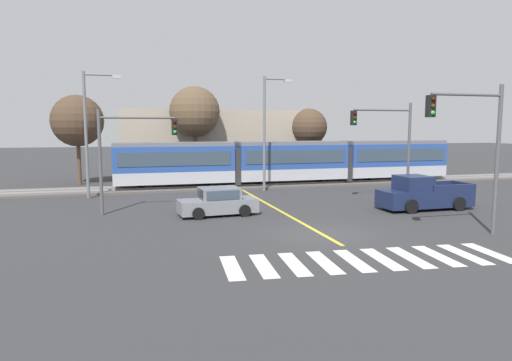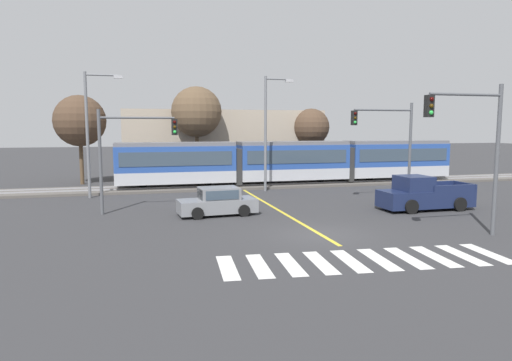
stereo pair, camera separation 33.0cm
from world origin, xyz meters
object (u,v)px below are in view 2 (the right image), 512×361
bare_tree_far_west (80,121)px  traffic_light_mid_left (128,145)px  pickup_truck (423,195)px  bare_tree_west (197,112)px  traffic_light_near_right (475,138)px  bare_tree_east (311,127)px  light_rail_tram (293,160)px  street_lamp_west (91,126)px  traffic_light_mid_right (391,136)px  sedan_crossing (217,202)px  street_lamp_centre (268,126)px

bare_tree_far_west → traffic_light_mid_left: bearing=-74.4°
pickup_truck → bare_tree_west: (-10.92, 16.65, 5.20)m
traffic_light_near_right → bare_tree_east: (2.06, 24.14, 0.44)m
light_rail_tram → bare_tree_east: (3.66, 5.28, 2.71)m
traffic_light_mid_left → street_lamp_west: size_ratio=0.68×
pickup_truck → traffic_light_mid_left: 16.97m
traffic_light_near_right → street_lamp_west: street_lamp_west is taller
traffic_light_mid_right → traffic_light_near_right: bearing=-100.2°
sedan_crossing → traffic_light_mid_left: 5.82m
light_rail_tram → sedan_crossing: 13.93m
sedan_crossing → street_lamp_west: street_lamp_west is taller
bare_tree_far_west → bare_tree_west: size_ratio=0.90×
sedan_crossing → bare_tree_east: bare_tree_east is taller
light_rail_tram → traffic_light_mid_left: 15.98m
pickup_truck → street_lamp_west: (-18.88, 9.57, 3.96)m
sedan_crossing → street_lamp_west: (-7.06, 8.19, 4.10)m
street_lamp_west → light_rail_tram: bearing=11.1°
traffic_light_mid_left → bare_tree_east: bearing=41.8°
pickup_truck → street_lamp_west: street_lamp_west is taller
traffic_light_near_right → traffic_light_mid_left: size_ratio=1.15×
sedan_crossing → light_rail_tram: bearing=53.7°
sedan_crossing → street_lamp_west: size_ratio=0.51×
traffic_light_mid_left → bare_tree_west: 14.75m
sedan_crossing → bare_tree_far_west: bearing=118.0°
traffic_light_mid_right → bare_tree_far_west: bare_tree_far_west is taller
traffic_light_near_right → bare_tree_far_west: bearing=127.6°
light_rail_tram → sedan_crossing: size_ratio=6.49×
street_lamp_west → bare_tree_far_west: bearing=101.1°
traffic_light_mid_left → traffic_light_near_right: bearing=-33.3°
bare_tree_west → light_rail_tram: bearing=-29.3°
bare_tree_far_west → street_lamp_west: bearing=-78.9°
traffic_light_mid_right → bare_tree_west: 17.26m
traffic_light_mid_right → traffic_light_mid_left: size_ratio=1.10×
traffic_light_mid_left → bare_tree_east: bare_tree_east is taller
traffic_light_mid_left → bare_tree_far_west: (-4.05, 14.49, 1.45)m
street_lamp_west → bare_tree_far_west: street_lamp_west is taller
pickup_truck → bare_tree_east: 18.27m
street_lamp_west → traffic_light_mid_right: bearing=-19.1°
traffic_light_mid_right → bare_tree_west: bearing=128.1°
bare_tree_far_west → bare_tree_east: bearing=0.6°
street_lamp_west → traffic_light_mid_left: bearing=-69.0°
traffic_light_near_right → street_lamp_centre: 16.72m
traffic_light_mid_left → street_lamp_centre: size_ratio=0.67×
light_rail_tram → traffic_light_mid_left: bearing=-143.6°
traffic_light_mid_right → bare_tree_west: (-10.59, 13.49, 1.87)m
bare_tree_far_west → bare_tree_west: bare_tree_west is taller
traffic_light_mid_right → traffic_light_near_right: (-1.70, -9.46, 0.14)m
light_rail_tram → street_lamp_west: (-15.26, -2.99, 2.76)m
traffic_light_near_right → bare_tree_east: traffic_light_near_right is taller
traffic_light_mid_right → bare_tree_east: (0.37, 14.68, 0.58)m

